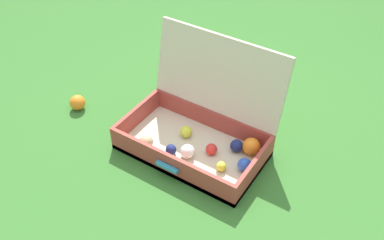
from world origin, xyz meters
The scene contains 3 objects.
ground_plane centered at (0.00, 0.00, 0.00)m, with size 16.00×16.00×0.00m, color #336B28.
open_suitcase centered at (-0.04, 0.13, 0.11)m, with size 0.66×0.49×0.49m.
stray_ball_on_grass centered at (-0.73, 0.01, 0.04)m, with size 0.08×0.08×0.08m, color orange.
Camera 1 is at (0.76, -1.19, 1.48)m, focal length 41.32 mm.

